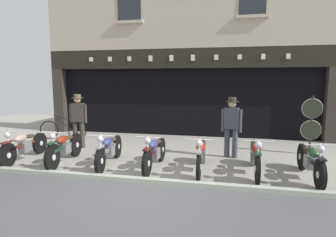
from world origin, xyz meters
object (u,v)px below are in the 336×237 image
at_px(motorcycle_far_left, 24,145).
at_px(motorcycle_center, 154,152).
at_px(leaning_bicycle, 63,129).
at_px(motorcycle_far_right, 311,160).
at_px(advert_board_near, 132,89).
at_px(motorcycle_right, 255,156).
at_px(tyre_sign_pole, 311,120).
at_px(motorcycle_center_left, 109,149).
at_px(salesman_left, 78,118).
at_px(shopkeeper_center, 231,124).
at_px(motorcycle_left, 65,147).
at_px(motorcycle_center_right, 201,154).

relative_size(motorcycle_far_left, motorcycle_center, 1.03).
bearing_deg(leaning_bicycle, motorcycle_far_right, 63.41).
bearing_deg(advert_board_near, motorcycle_right, -43.55).
relative_size(motorcycle_far_left, tyre_sign_pole, 1.17).
xyz_separation_m(motorcycle_center_left, salesman_left, (-1.73, 1.57, 0.53)).
xyz_separation_m(motorcycle_center_left, tyre_sign_pole, (5.26, 2.22, 0.59)).
bearing_deg(motorcycle_center, leaning_bicycle, -32.00).
height_order(motorcycle_far_right, leaning_bicycle, leaning_bicycle).
bearing_deg(leaning_bicycle, motorcycle_center_left, 41.10).
relative_size(motorcycle_right, advert_board_near, 2.17).
relative_size(shopkeeper_center, advert_board_near, 1.77).
height_order(motorcycle_center_left, salesman_left, salesman_left).
bearing_deg(shopkeeper_center, tyre_sign_pole, -150.61).
height_order(shopkeeper_center, advert_board_near, advert_board_near).
bearing_deg(motorcycle_far_right, shopkeeper_center, -41.50).
relative_size(motorcycle_center, advert_board_near, 2.04).
relative_size(motorcycle_far_right, tyre_sign_pole, 1.16).
bearing_deg(motorcycle_far_right, motorcycle_left, -0.44).
height_order(motorcycle_center_right, tyre_sign_pole, tyre_sign_pole).
relative_size(motorcycle_far_left, leaning_bicycle, 1.14).
bearing_deg(motorcycle_right, tyre_sign_pole, -128.08).
distance_m(motorcycle_center, advert_board_near, 5.00).
bearing_deg(motorcycle_center, motorcycle_center_right, -178.55).
relative_size(motorcycle_right, salesman_left, 1.21).
distance_m(shopkeeper_center, leaning_bicycle, 6.14).
bearing_deg(salesman_left, motorcycle_right, 154.09).
bearing_deg(motorcycle_far_right, motorcycle_center, -1.05).
bearing_deg(motorcycle_left, motorcycle_right, 175.68).
bearing_deg(motorcycle_center, motorcycle_left, 1.79).
distance_m(motorcycle_center_left, motorcycle_far_right, 4.70).
bearing_deg(motorcycle_center_right, tyre_sign_pole, -144.24).
distance_m(motorcycle_center_right, motorcycle_right, 1.23).
relative_size(shopkeeper_center, tyre_sign_pole, 0.98).
distance_m(motorcycle_left, salesman_left, 1.80).
distance_m(motorcycle_far_right, advert_board_near, 7.22).
xyz_separation_m(motorcycle_center_right, tyre_sign_pole, (2.94, 2.22, 0.59)).
xyz_separation_m(motorcycle_left, motorcycle_center_right, (3.52, 0.07, -0.01)).
xyz_separation_m(motorcycle_far_right, advert_board_near, (-5.60, 4.35, 1.35)).
bearing_deg(advert_board_near, shopkeeper_center, -36.60).
relative_size(motorcycle_center, tyre_sign_pole, 1.13).
distance_m(motorcycle_left, motorcycle_center_right, 3.53).
bearing_deg(motorcycle_center_left, salesman_left, -48.79).
height_order(motorcycle_far_right, advert_board_near, advert_board_near).
xyz_separation_m(motorcycle_center_left, motorcycle_right, (3.55, 0.08, 0.01)).
height_order(motorcycle_center, shopkeeper_center, shopkeeper_center).
bearing_deg(motorcycle_far_left, shopkeeper_center, -169.12).
xyz_separation_m(motorcycle_far_left, shopkeeper_center, (5.43, 1.46, 0.52)).
relative_size(motorcycle_center_left, motorcycle_far_right, 1.03).
xyz_separation_m(motorcycle_center_left, advert_board_near, (-0.90, 4.32, 1.36)).
distance_m(motorcycle_center, motorcycle_center_right, 1.13).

